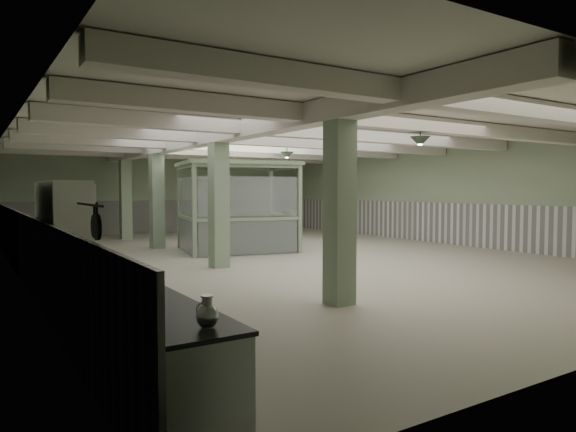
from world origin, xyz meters
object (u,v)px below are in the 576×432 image
prep_counter (116,323)px  guard_booth (237,192)px  filing_cabinet (292,230)px  walkin_cooler (65,249)px

prep_counter → guard_booth: (6.07, 9.04, 1.45)m
prep_counter → filing_cabinet: (7.84, 8.48, 0.18)m
walkin_cooler → guard_booth: (6.16, 6.03, 0.88)m
walkin_cooler → filing_cabinet: size_ratio=1.76×
guard_booth → filing_cabinet: (1.76, -0.55, -1.27)m
prep_counter → filing_cabinet: filing_cabinet is taller
guard_booth → walkin_cooler: bearing=-124.4°
prep_counter → walkin_cooler: (-0.08, 3.00, 0.57)m
walkin_cooler → filing_cabinet: 9.64m
prep_counter → walkin_cooler: 3.06m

